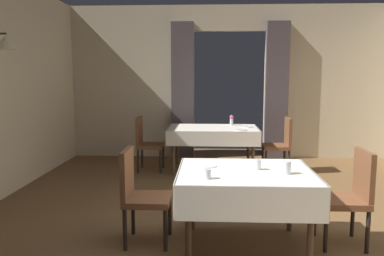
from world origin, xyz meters
TOP-DOWN VIEW (x-y plane):
  - ground at (0.00, 0.00)m, footprint 10.08×10.08m
  - wall_back at (0.00, 4.18)m, footprint 6.40×0.27m
  - dining_table_mid at (-0.04, -0.01)m, footprint 1.26×1.07m
  - dining_table_far at (-0.32, 3.05)m, footprint 1.54×1.00m
  - chair_mid_left at (-1.06, 0.05)m, footprint 0.44×0.44m
  - chair_mid_right at (0.97, 0.10)m, footprint 0.44×0.44m
  - chair_far_left at (-1.48, 2.96)m, footprint 0.44×0.44m
  - chair_far_right at (0.83, 2.98)m, footprint 0.44×0.44m
  - glass_mid_a at (-0.40, -0.32)m, footprint 0.07×0.07m
  - glass_mid_b at (0.31, -0.12)m, footprint 0.08×0.08m
  - plate_mid_c at (-0.41, 0.14)m, footprint 0.20×0.20m
  - glass_mid_d at (0.07, 0.03)m, footprint 0.07×0.07m
  - flower_vase_far at (0.01, 3.38)m, footprint 0.07×0.07m
  - plate_far_b at (0.12, 2.71)m, footprint 0.21×0.21m
  - plate_far_c at (0.27, 3.06)m, footprint 0.19×0.19m

SIDE VIEW (x-z plane):
  - ground at x=0.00m, z-range 0.00..0.00m
  - chair_mid_left at x=-1.06m, z-range 0.05..0.98m
  - chair_mid_right at x=0.97m, z-range 0.05..0.98m
  - chair_far_left at x=-1.48m, z-range 0.05..0.98m
  - chair_far_right at x=0.83m, z-range 0.05..0.98m
  - dining_table_mid at x=-0.04m, z-range 0.28..1.03m
  - dining_table_far at x=-0.32m, z-range 0.29..1.04m
  - plate_mid_c at x=-0.41m, z-range 0.75..0.76m
  - plate_far_b at x=0.12m, z-range 0.75..0.76m
  - plate_far_c at x=0.27m, z-range 0.75..0.76m
  - glass_mid_a at x=-0.40m, z-range 0.75..0.83m
  - glass_mid_d at x=0.07m, z-range 0.75..0.84m
  - glass_mid_b at x=0.31m, z-range 0.75..0.87m
  - flower_vase_far at x=0.01m, z-range 0.76..0.94m
  - wall_back at x=0.00m, z-range 0.02..3.02m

